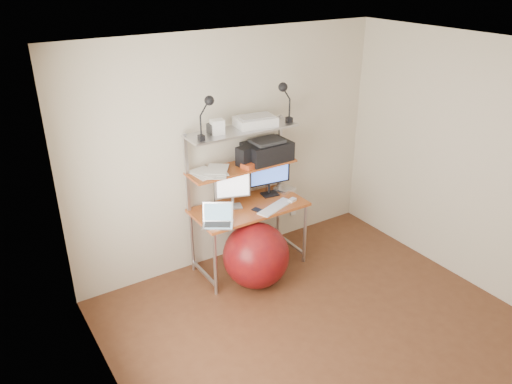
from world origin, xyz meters
The scene contains 20 objects.
room centered at (0.00, 0.00, 1.25)m, with size 3.60×3.60×3.60m.
computer_desk centered at (0.00, 1.50, 0.96)m, with size 1.20×0.60×1.57m.
wall_outlet centered at (0.85, 1.79, 0.30)m, with size 0.08×0.01×0.12m, color white.
monitor_silver centered at (-0.15, 1.53, 0.96)m, with size 0.36×0.18×0.41m.
monitor_black centered at (0.34, 1.57, 0.99)m, with size 0.49×0.16×0.49m.
laptop centered at (-0.46, 1.28, 0.78)m, with size 0.38×0.36×0.26m.
keyboard centered at (0.21, 1.26, 0.75)m, with size 0.47×0.13×0.01m, color white.
mouse centered at (0.45, 1.29, 0.75)m, with size 0.09×0.06×0.03m, color white.
mac_mini centered at (0.54, 1.56, 0.76)m, with size 0.19×0.19×0.04m, color silver.
phone centered at (0.02, 1.29, 0.75)m, with size 0.07×0.14×0.01m, color black.
printer centered at (0.31, 1.57, 1.26)m, with size 0.49×0.34×0.23m.
nas_cube centered at (0.02, 1.56, 1.25)m, with size 0.14×0.14×0.20m, color black.
red_box centered at (0.05, 1.50, 1.18)m, with size 0.18×0.12×0.05m, color #C2461F.
scanner centered at (0.17, 1.59, 1.60)m, with size 0.44×0.32×0.11m.
box_white centered at (-0.28, 1.56, 1.62)m, with size 0.12×0.10×0.14m, color white.
box_grey centered at (-0.30, 1.60, 1.60)m, with size 0.10×0.10×0.10m, color #2C2C2E.
clip_lamp_left centered at (-0.42, 1.47, 1.85)m, with size 0.17×0.09×0.42m.
clip_lamp_right centered at (0.46, 1.50, 1.86)m, with size 0.17×0.10×0.43m.
exercise_ball centered at (-0.12, 1.12, 0.34)m, with size 0.69×0.69×0.69m, color maroon.
paper_stack centered at (-0.37, 1.57, 1.17)m, with size 0.44×0.42×0.03m.
Camera 1 is at (-2.46, -2.54, 3.11)m, focal length 35.00 mm.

